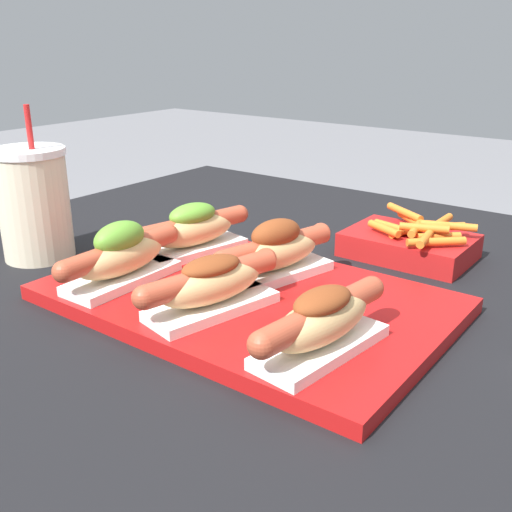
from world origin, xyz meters
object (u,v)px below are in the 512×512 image
(hot_dog_2, at_px, (322,321))
(fries_basket, at_px, (410,243))
(serving_tray, at_px, (246,299))
(hot_dog_0, at_px, (121,256))
(drink_cup, at_px, (34,204))
(hot_dog_4, at_px, (276,251))
(hot_dog_3, at_px, (193,230))
(hot_dog_1, at_px, (212,284))

(hot_dog_2, relative_size, fries_basket, 1.09)
(serving_tray, distance_m, hot_dog_2, 0.17)
(hot_dog_0, xyz_separation_m, drink_cup, (-0.21, 0.02, 0.03))
(hot_dog_4, bearing_deg, hot_dog_3, 178.39)
(hot_dog_0, bearing_deg, hot_dog_2, -0.64)
(drink_cup, bearing_deg, hot_dog_1, -2.98)
(drink_cup, relative_size, fries_basket, 1.25)
(serving_tray, distance_m, hot_dog_0, 0.16)
(hot_dog_4, bearing_deg, fries_basket, 67.80)
(serving_tray, bearing_deg, hot_dog_3, 155.66)
(hot_dog_4, height_order, fries_basket, hot_dog_4)
(hot_dog_0, xyz_separation_m, hot_dog_3, (-0.00, 0.13, -0.00))
(hot_dog_0, xyz_separation_m, hot_dog_4, (0.14, 0.13, -0.00))
(hot_dog_1, height_order, fries_basket, hot_dog_1)
(hot_dog_0, xyz_separation_m, fries_basket, (0.23, 0.35, -0.03))
(serving_tray, distance_m, hot_dog_1, 0.08)
(fries_basket, bearing_deg, hot_dog_4, -112.20)
(serving_tray, relative_size, hot_dog_3, 2.46)
(hot_dog_1, height_order, hot_dog_3, hot_dog_3)
(hot_dog_4, bearing_deg, hot_dog_0, -137.59)
(hot_dog_2, relative_size, hot_dog_4, 1.02)
(hot_dog_4, bearing_deg, serving_tray, -90.47)
(serving_tray, bearing_deg, hot_dog_2, -25.98)
(drink_cup, bearing_deg, hot_dog_4, 17.21)
(hot_dog_3, relative_size, drink_cup, 0.86)
(hot_dog_4, distance_m, drink_cup, 0.37)
(drink_cup, bearing_deg, serving_tray, 7.69)
(hot_dog_2, distance_m, drink_cup, 0.50)
(hot_dog_2, relative_size, drink_cup, 0.88)
(serving_tray, xyz_separation_m, hot_dog_1, (0.00, -0.07, 0.04))
(serving_tray, height_order, drink_cup, drink_cup)
(hot_dog_2, bearing_deg, fries_basket, 99.38)
(hot_dog_4, height_order, drink_cup, drink_cup)
(serving_tray, height_order, hot_dog_4, hot_dog_4)
(hot_dog_3, bearing_deg, hot_dog_0, -88.90)
(hot_dog_0, height_order, fries_basket, hot_dog_0)
(serving_tray, distance_m, drink_cup, 0.36)
(hot_dog_1, distance_m, hot_dog_2, 0.14)
(hot_dog_3, distance_m, hot_dog_4, 0.14)
(serving_tray, xyz_separation_m, hot_dog_3, (-0.14, 0.07, 0.04))
(hot_dog_2, relative_size, hot_dog_3, 1.01)
(hot_dog_3, bearing_deg, hot_dog_1, -41.65)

